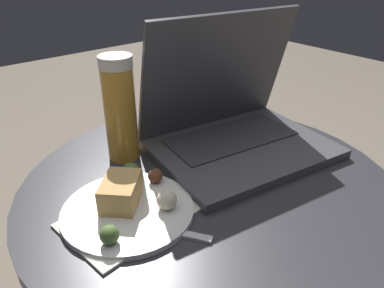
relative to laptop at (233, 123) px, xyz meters
The scene contains 6 objects.
table 0.25m from the laptop, 152.71° to the right, with size 0.64×0.64×0.56m.
napkin 0.29m from the laptop, 168.33° to the right, with size 0.20×0.15×0.00m.
laptop is the anchor object (origin of this frame).
beer_glass 0.22m from the laptop, 150.30° to the left, with size 0.06×0.06×0.20m.
snack_plate 0.27m from the laptop, behind, with size 0.20×0.20×0.05m.
fork 0.29m from the laptop, 162.17° to the right, with size 0.11×0.16×0.00m.
Camera 1 is at (-0.37, -0.39, 0.92)m, focal length 35.00 mm.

